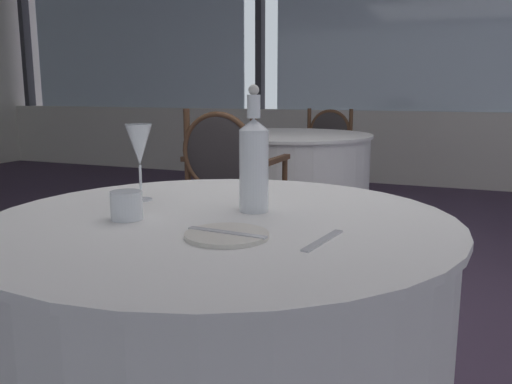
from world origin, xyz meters
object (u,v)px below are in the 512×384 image
Objects in this scene: dining_chair_1_0 at (229,181)px; dining_chair_1_1 at (326,149)px; water_bottle at (254,162)px; wine_glass at (139,146)px; water_tumbler at (127,205)px; side_plate at (227,235)px.

dining_chair_1_1 is (0.02, 2.07, -0.03)m from dining_chair_1_0.
water_bottle is 1.49× the size of wine_glass.
water_tumbler is 0.09× the size of dining_chair_1_1.
dining_chair_1_1 is at bearing 101.70° from water_bottle.
dining_chair_1_0 is (-0.48, 1.63, -0.23)m from water_tumbler.
side_plate is 0.84× the size of wine_glass.
wine_glass is (-0.36, 0.01, 0.03)m from water_bottle.
wine_glass is at bearing 146.38° from side_plate.
side_plate is 0.56× the size of water_bottle.
side_plate is at bearing 12.05° from dining_chair_1_1.
water_bottle is 4.18× the size of water_tumbler.
wine_glass is at bearing 6.45° from dining_chair_1_1.
side_plate is 2.35× the size of water_tumbler.
water_bottle reaches higher than wine_glass.
side_plate is 0.51m from wine_glass.
water_bottle is 3.59m from dining_chair_1_1.
dining_chair_1_0 is (-0.38, 1.42, -0.35)m from wine_glass.
wine_glass is at bearing -164.41° from dining_chair_1_0.
wine_glass is (-0.40, 0.27, 0.15)m from side_plate.
side_plate is 0.19× the size of dining_chair_1_0.
dining_chair_1_0 is at bearing 114.99° from side_plate.
water_bottle is at bearing 12.21° from dining_chair_1_1.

